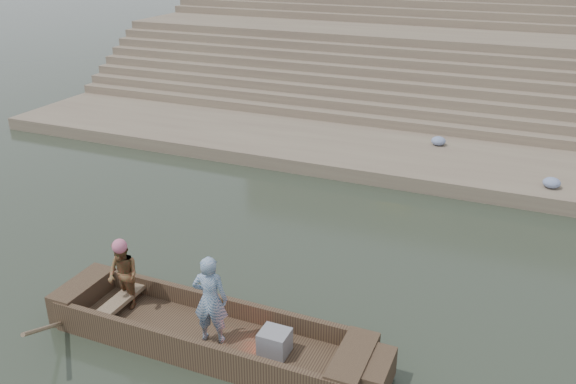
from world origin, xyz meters
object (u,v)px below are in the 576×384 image
Objects in this scene: standing_man at (210,300)px; rowing_man at (123,275)px; main_rowboat at (206,339)px; television at (274,342)px.

standing_man is 1.92m from rowing_man.
television is (1.25, -0.00, 0.31)m from main_rowboat.
standing_man reaches higher than main_rowboat.
rowing_man is 2.76× the size of television.
television is at bearing -0.00° from main_rowboat.
main_rowboat is 3.93× the size of rowing_man.
main_rowboat is 3.21× the size of standing_man.
television is at bearing 14.50° from rowing_man.
rowing_man is 3.00m from television.
rowing_man reaches higher than main_rowboat.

